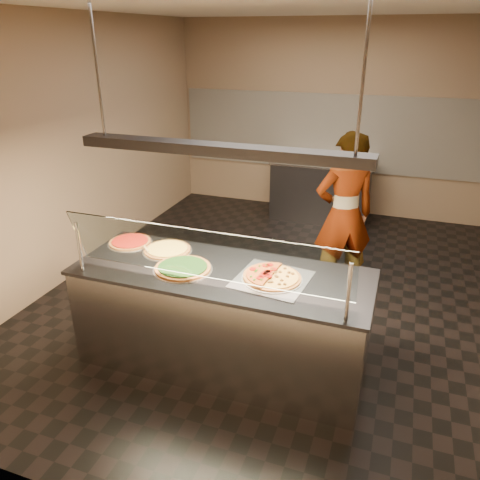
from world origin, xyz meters
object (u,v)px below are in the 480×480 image
(pizza_tomato, at_px, (130,242))
(pizza_cheese, at_px, (168,249))
(serving_counter, at_px, (222,317))
(prep_table, at_px, (321,190))
(sneeze_guard, at_px, (204,255))
(pizza_spatula, at_px, (152,250))
(half_pizza_sausage, at_px, (285,279))
(half_pizza_pepperoni, at_px, (259,273))
(worker, at_px, (344,215))
(pizza_spinach, at_px, (183,268))
(heat_lamp_housing, at_px, (219,150))
(perforated_tray, at_px, (272,279))

(pizza_tomato, bearing_deg, pizza_cheese, -5.20)
(serving_counter, bearing_deg, prep_table, 88.09)
(sneeze_guard, xyz_separation_m, pizza_spatula, (-0.71, 0.45, -0.27))
(half_pizza_sausage, distance_m, pizza_tomato, 1.59)
(serving_counter, bearing_deg, half_pizza_pepperoni, -1.27)
(prep_table, distance_m, worker, 2.39)
(serving_counter, xyz_separation_m, pizza_tomato, (-1.02, 0.24, 0.48))
(sneeze_guard, xyz_separation_m, worker, (0.78, 2.04, -0.30))
(pizza_cheese, xyz_separation_m, pizza_spatula, (-0.11, -0.09, 0.01))
(pizza_spinach, bearing_deg, sneeze_guard, -39.19)
(serving_counter, height_order, heat_lamp_housing, heat_lamp_housing)
(prep_table, bearing_deg, half_pizza_sausage, -83.92)
(sneeze_guard, relative_size, pizza_cheese, 5.03)
(pizza_spatula, bearing_deg, prep_table, 77.61)
(pizza_tomato, relative_size, prep_table, 0.27)
(prep_table, distance_m, heat_lamp_housing, 4.22)
(perforated_tray, xyz_separation_m, pizza_spatula, (-1.16, 0.11, 0.02))
(perforated_tray, height_order, pizza_cheese, pizza_cheese)
(perforated_tray, relative_size, half_pizza_sausage, 1.27)
(sneeze_guard, xyz_separation_m, pizza_cheese, (-0.61, 0.54, -0.28))
(serving_counter, xyz_separation_m, worker, (0.78, 1.70, 0.46))
(pizza_spinach, distance_m, pizza_cheese, 0.41)
(pizza_spatula, bearing_deg, worker, 46.84)
(half_pizza_sausage, height_order, worker, worker)
(pizza_spinach, bearing_deg, pizza_spatula, 154.04)
(serving_counter, xyz_separation_m, half_pizza_pepperoni, (0.33, -0.01, 0.50))
(perforated_tray, xyz_separation_m, prep_table, (-0.31, 3.96, -0.47))
(sneeze_guard, height_order, pizza_spinach, sneeze_guard)
(perforated_tray, bearing_deg, worker, 78.84)
(half_pizza_pepperoni, relative_size, pizza_spatula, 1.71)
(sneeze_guard, bearing_deg, half_pizza_pepperoni, 45.36)
(pizza_spinach, xyz_separation_m, worker, (1.09, 1.79, -0.02))
(serving_counter, xyz_separation_m, pizza_spatula, (-0.71, 0.11, 0.49))
(sneeze_guard, xyz_separation_m, perforated_tray, (0.44, 0.34, -0.29))
(half_pizza_pepperoni, distance_m, worker, 1.76)
(prep_table, xyz_separation_m, worker, (0.65, -2.26, 0.46))
(serving_counter, height_order, sneeze_guard, sneeze_guard)
(heat_lamp_housing, bearing_deg, half_pizza_sausage, -0.85)
(pizza_spinach, bearing_deg, pizza_tomato, 155.29)
(sneeze_guard, distance_m, pizza_tomato, 1.21)
(worker, bearing_deg, perforated_tray, 50.25)
(pizza_tomato, xyz_separation_m, prep_table, (1.15, 3.72, -0.48))
(serving_counter, relative_size, heat_lamp_housing, 1.09)
(pizza_cheese, xyz_separation_m, worker, (1.39, 1.50, -0.02))
(serving_counter, height_order, prep_table, same)
(half_pizza_sausage, bearing_deg, pizza_spinach, -174.62)
(pizza_cheese, relative_size, prep_table, 0.29)
(prep_table, bearing_deg, pizza_spatula, -102.39)
(pizza_cheese, distance_m, worker, 2.04)
(sneeze_guard, distance_m, half_pizza_sausage, 0.70)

